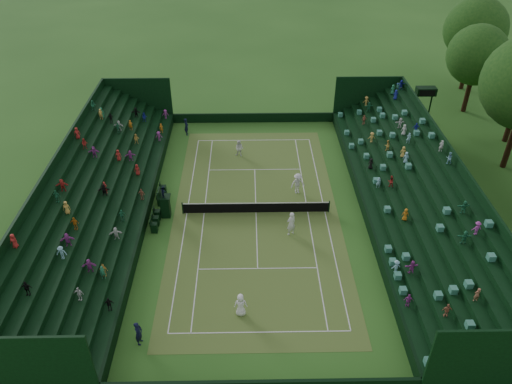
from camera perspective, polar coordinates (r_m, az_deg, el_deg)
ground at (r=39.64m, az=0.00°, el=-2.38°), size 160.00×160.00×0.00m
court_surface at (r=39.63m, az=0.00°, el=-2.37°), size 12.97×26.77×0.01m
perimeter_wall_north at (r=52.95m, az=-0.31°, el=8.49°), size 17.17×0.20×1.00m
perimeter_wall_east at (r=40.36m, az=12.14°, el=-1.63°), size 0.20×31.77×1.00m
perimeter_wall_west at (r=40.12m, az=-12.21°, el=-1.88°), size 0.20×31.77×1.00m
north_grandstand at (r=40.92m, az=18.03°, el=-0.34°), size 6.60×32.00×4.90m
south_grandstand at (r=40.57m, az=-18.19°, el=-0.71°), size 6.60×32.00×4.90m
tennis_net at (r=39.32m, az=0.00°, el=-1.77°), size 11.67×0.10×1.06m
scoreboard_tower at (r=55.07m, az=18.82°, el=10.71°), size 2.00×1.00×3.70m
umpire_chair at (r=39.23m, az=-10.37°, el=-1.32°), size 0.89×0.89×2.79m
courtside_chairs at (r=40.25m, az=-11.05°, el=-1.74°), size 0.51×5.48×1.10m
player_near_west at (r=31.32m, az=-1.76°, el=-12.76°), size 0.83×0.55×1.67m
player_near_east at (r=37.00m, az=4.03°, el=-3.62°), size 0.88×0.79×2.02m
player_far_west at (r=46.64m, az=-1.91°, el=5.00°), size 0.93×0.82×1.59m
player_far_east at (r=41.52m, az=4.78°, el=0.98°), size 1.34×0.98×1.86m
line_judge_north at (r=50.79m, az=-7.96°, el=7.42°), size 0.53×0.71×1.76m
line_judge_south at (r=30.64m, az=-13.27°, el=-15.43°), size 0.50×0.67×1.68m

